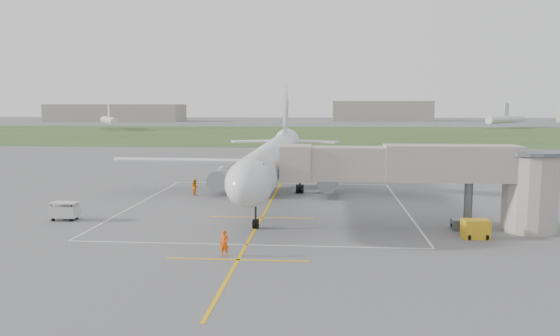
# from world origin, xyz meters

# --- Properties ---
(ground) EXTENTS (700.00, 700.00, 0.00)m
(ground) POSITION_xyz_m (0.00, 0.00, 0.00)
(ground) COLOR #59595B
(ground) RESTS_ON ground
(grass_strip) EXTENTS (700.00, 120.00, 0.02)m
(grass_strip) POSITION_xyz_m (0.00, 130.00, 0.01)
(grass_strip) COLOR #375023
(grass_strip) RESTS_ON ground
(apron_markings) EXTENTS (28.20, 60.00, 0.01)m
(apron_markings) POSITION_xyz_m (0.00, -5.82, 0.01)
(apron_markings) COLOR #EEB00E
(apron_markings) RESTS_ON ground
(airliner) EXTENTS (38.93, 46.75, 13.52)m
(airliner) POSITION_xyz_m (-0.00, 0.75, 4.39)
(airliner) COLOR silver
(airliner) RESTS_ON ground
(jet_bridge) EXTENTS (23.40, 5.00, 7.20)m
(jet_bridge) POSITION_xyz_m (15.72, -13.50, 4.74)
(jet_bridge) COLOR gray
(jet_bridge) RESTS_ON ground
(gpu_unit) EXTENTS (2.16, 1.62, 1.52)m
(gpu_unit) POSITION_xyz_m (17.89, -16.46, 0.75)
(gpu_unit) COLOR gold
(gpu_unit) RESTS_ON ground
(baggage_cart) EXTENTS (2.42, 1.47, 1.67)m
(baggage_cart) POSITION_xyz_m (-17.95, -12.62, 0.86)
(baggage_cart) COLOR #B8B8B8
(baggage_cart) RESTS_ON ground
(ramp_worker_nose) EXTENTS (0.72, 0.51, 1.85)m
(ramp_worker_nose) POSITION_xyz_m (-1.09, -23.16, 0.93)
(ramp_worker_nose) COLOR #F94E07
(ramp_worker_nose) RESTS_ON ground
(ramp_worker_wing) EXTENTS (1.11, 1.14, 1.85)m
(ramp_worker_wing) POSITION_xyz_m (-9.24, 1.90, 0.93)
(ramp_worker_wing) COLOR orange
(ramp_worker_wing) RESTS_ON ground
(distant_hangars) EXTENTS (345.00, 49.00, 12.00)m
(distant_hangars) POSITION_xyz_m (-16.15, 265.19, 5.17)
(distant_hangars) COLOR gray
(distant_hangars) RESTS_ON ground
(distant_aircraft) EXTENTS (188.46, 57.46, 8.85)m
(distant_aircraft) POSITION_xyz_m (1.07, 171.97, 3.59)
(distant_aircraft) COLOR silver
(distant_aircraft) RESTS_ON ground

